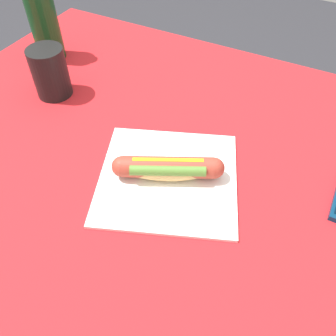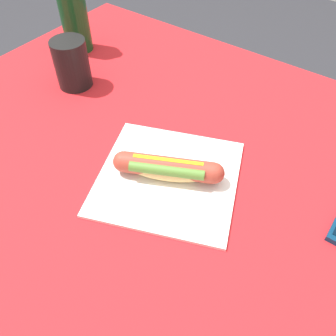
% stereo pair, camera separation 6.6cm
% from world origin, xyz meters
% --- Properties ---
extents(ground_plane, '(6.00, 6.00, 0.00)m').
position_xyz_m(ground_plane, '(0.00, 0.00, 0.00)').
color(ground_plane, '#2D2D33').
rests_on(ground_plane, ground).
extents(dining_table, '(1.24, 0.99, 0.77)m').
position_xyz_m(dining_table, '(0.00, 0.00, 0.65)').
color(dining_table, brown).
rests_on(dining_table, ground).
extents(paper_wrapper, '(0.34, 0.33, 0.01)m').
position_xyz_m(paper_wrapper, '(-0.02, 0.03, 0.78)').
color(paper_wrapper, white).
rests_on(paper_wrapper, dining_table).
extents(hot_dog, '(0.19, 0.12, 0.05)m').
position_xyz_m(hot_dog, '(-0.02, 0.03, 0.80)').
color(hot_dog, '#DBB26B').
rests_on(hot_dog, paper_wrapper).
extents(soda_bottle, '(0.07, 0.07, 0.23)m').
position_xyz_m(soda_bottle, '(0.47, -0.22, 0.87)').
color(soda_bottle, '#14471E').
rests_on(soda_bottle, dining_table).
extents(drinking_cup, '(0.08, 0.08, 0.12)m').
position_xyz_m(drinking_cup, '(0.35, -0.09, 0.83)').
color(drinking_cup, black).
rests_on(drinking_cup, dining_table).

